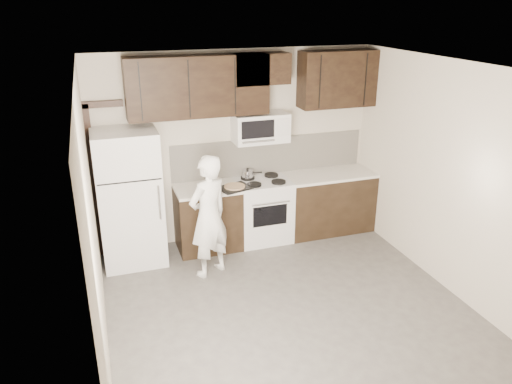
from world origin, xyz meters
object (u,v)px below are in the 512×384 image
stove (263,210)px  refrigerator (130,198)px  person (209,216)px  microwave (260,128)px

stove → refrigerator: refrigerator is taller
person → microwave: bearing=-167.7°
microwave → person: microwave is taller
stove → refrigerator: bearing=-178.5°
refrigerator → person: 1.11m
microwave → person: (-0.96, -0.83, -0.85)m
refrigerator → microwave: bearing=5.1°
microwave → person: 1.53m
microwave → refrigerator: size_ratio=0.42×
stove → refrigerator: (-1.85, -0.05, 0.44)m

